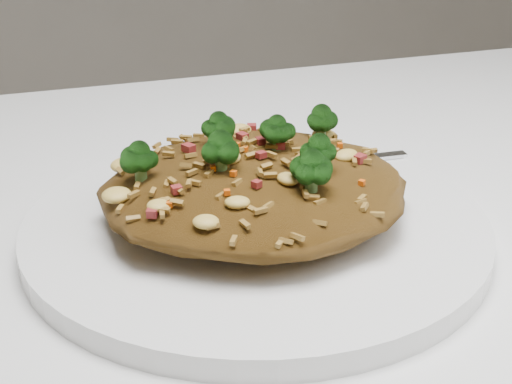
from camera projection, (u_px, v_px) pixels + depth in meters
plate at (256, 225)px, 0.44m from camera, size 0.28×0.28×0.01m
fried_rice at (256, 176)px, 0.42m from camera, size 0.18×0.17×0.06m
fork at (310, 164)px, 0.50m from camera, size 0.16×0.03×0.00m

